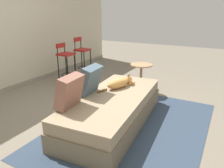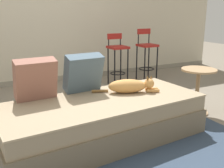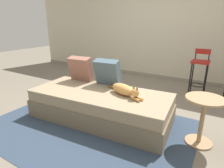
{
  "view_description": "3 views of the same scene",
  "coord_description": "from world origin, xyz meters",
  "px_view_note": "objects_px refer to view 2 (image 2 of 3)",
  "views": [
    {
      "loc": [
        -2.6,
        -1.8,
        1.62
      ],
      "look_at": [
        0.15,
        -0.3,
        0.55
      ],
      "focal_mm": 35.0,
      "sensor_mm": 36.0,
      "label": 1
    },
    {
      "loc": [
        -1.05,
        -2.69,
        1.29
      ],
      "look_at": [
        0.15,
        -0.3,
        0.55
      ],
      "focal_mm": 42.0,
      "sensor_mm": 36.0,
      "label": 2
    },
    {
      "loc": [
        1.49,
        -2.53,
        1.42
      ],
      "look_at": [
        0.15,
        -0.3,
        0.55
      ],
      "focal_mm": 30.0,
      "sensor_mm": 36.0,
      "label": 3
    }
  ],
  "objects_px": {
    "throw_pillow_middle": "(83,73)",
    "throw_pillow_corner": "(36,79)",
    "couch": "(103,119)",
    "cat": "(130,86)",
    "bar_stool_near_window": "(117,54)",
    "bar_stool_by_doorway": "(147,52)",
    "side_table": "(198,85)"
  },
  "relations": [
    {
      "from": "bar_stool_by_doorway",
      "to": "cat",
      "type": "bearing_deg",
      "value": -128.59
    },
    {
      "from": "throw_pillow_middle",
      "to": "bar_stool_by_doorway",
      "type": "xyz_separation_m",
      "value": [
        1.83,
        1.48,
        -0.08
      ]
    },
    {
      "from": "throw_pillow_middle",
      "to": "throw_pillow_corner",
      "type": "bearing_deg",
      "value": -175.52
    },
    {
      "from": "side_table",
      "to": "throw_pillow_corner",
      "type": "bearing_deg",
      "value": 174.49
    },
    {
      "from": "cat",
      "to": "side_table",
      "type": "distance_m",
      "value": 1.03
    },
    {
      "from": "cat",
      "to": "throw_pillow_middle",
      "type": "bearing_deg",
      "value": 149.79
    },
    {
      "from": "cat",
      "to": "bar_stool_by_doorway",
      "type": "distance_m",
      "value": 2.22
    },
    {
      "from": "throw_pillow_corner",
      "to": "cat",
      "type": "height_order",
      "value": "throw_pillow_corner"
    },
    {
      "from": "cat",
      "to": "side_table",
      "type": "relative_size",
      "value": 1.18
    },
    {
      "from": "couch",
      "to": "cat",
      "type": "relative_size",
      "value": 3.05
    },
    {
      "from": "throw_pillow_corner",
      "to": "side_table",
      "type": "relative_size",
      "value": 0.71
    },
    {
      "from": "side_table",
      "to": "bar_stool_near_window",
      "type": "bearing_deg",
      "value": 98.83
    },
    {
      "from": "throw_pillow_middle",
      "to": "cat",
      "type": "height_order",
      "value": "throw_pillow_middle"
    },
    {
      "from": "throw_pillow_corner",
      "to": "cat",
      "type": "xyz_separation_m",
      "value": [
        0.96,
        -0.22,
        -0.14
      ]
    },
    {
      "from": "cat",
      "to": "couch",
      "type": "bearing_deg",
      "value": -167.2
    },
    {
      "from": "couch",
      "to": "throw_pillow_middle",
      "type": "bearing_deg",
      "value": 103.05
    },
    {
      "from": "couch",
      "to": "side_table",
      "type": "xyz_separation_m",
      "value": [
        1.39,
        0.11,
        0.17
      ]
    },
    {
      "from": "throw_pillow_middle",
      "to": "bar_stool_near_window",
      "type": "distance_m",
      "value": 1.91
    },
    {
      "from": "throw_pillow_middle",
      "to": "bar_stool_near_window",
      "type": "relative_size",
      "value": 0.47
    },
    {
      "from": "throw_pillow_corner",
      "to": "bar_stool_near_window",
      "type": "height_order",
      "value": "bar_stool_near_window"
    },
    {
      "from": "couch",
      "to": "bar_stool_near_window",
      "type": "relative_size",
      "value": 2.34
    },
    {
      "from": "bar_stool_near_window",
      "to": "bar_stool_by_doorway",
      "type": "height_order",
      "value": "bar_stool_by_doorway"
    },
    {
      "from": "bar_stool_by_doorway",
      "to": "throw_pillow_middle",
      "type": "bearing_deg",
      "value": -141.08
    },
    {
      "from": "bar_stool_by_doorway",
      "to": "bar_stool_near_window",
      "type": "bearing_deg",
      "value": -179.96
    },
    {
      "from": "throw_pillow_middle",
      "to": "cat",
      "type": "xyz_separation_m",
      "value": [
        0.44,
        -0.26,
        -0.14
      ]
    },
    {
      "from": "side_table",
      "to": "cat",
      "type": "bearing_deg",
      "value": -178.55
    },
    {
      "from": "throw_pillow_middle",
      "to": "side_table",
      "type": "xyz_separation_m",
      "value": [
        1.47,
        -0.23,
        -0.26
      ]
    },
    {
      "from": "couch",
      "to": "throw_pillow_middle",
      "type": "distance_m",
      "value": 0.55
    },
    {
      "from": "throw_pillow_middle",
      "to": "bar_stool_by_doorway",
      "type": "height_order",
      "value": "bar_stool_by_doorway"
    },
    {
      "from": "cat",
      "to": "side_table",
      "type": "xyz_separation_m",
      "value": [
        1.03,
        0.03,
        -0.12
      ]
    },
    {
      "from": "throw_pillow_corner",
      "to": "cat",
      "type": "relative_size",
      "value": 0.6
    },
    {
      "from": "throw_pillow_middle",
      "to": "bar_stool_by_doorway",
      "type": "bearing_deg",
      "value": 38.92
    }
  ]
}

